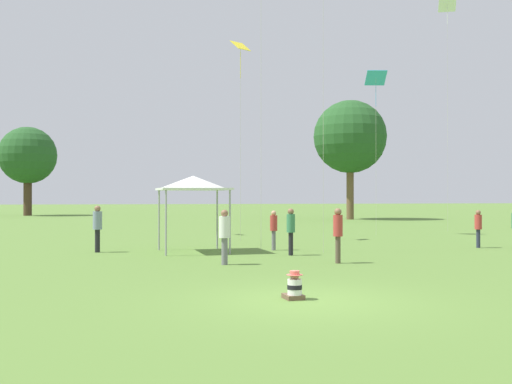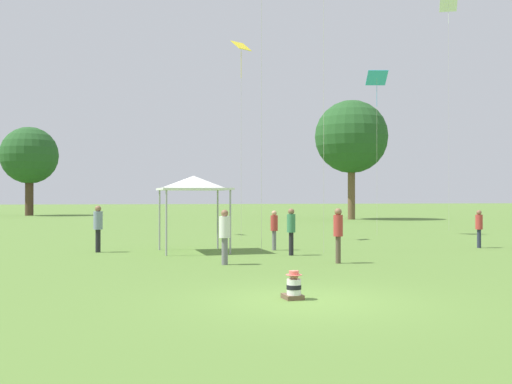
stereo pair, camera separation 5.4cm
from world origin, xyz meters
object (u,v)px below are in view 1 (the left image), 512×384
(person_standing_0, at_px, (225,232))
(canopy_tent, at_px, (193,184))
(kite_2, at_px, (447,12))
(kite_0, at_px, (240,54))
(kite_4, at_px, (376,81))
(distant_tree_0, at_px, (28,156))
(person_standing_5, at_px, (291,227))
(person_standing_4, at_px, (274,226))
(seated_toddler, at_px, (294,287))
(person_standing_6, at_px, (478,225))
(distant_tree_1, at_px, (350,137))
(person_standing_2, at_px, (97,224))
(person_standing_3, at_px, (338,230))

(person_standing_0, distance_m, canopy_tent, 4.86)
(canopy_tent, distance_m, kite_2, 23.06)
(kite_0, bearing_deg, kite_4, 32.34)
(kite_0, bearing_deg, distant_tree_0, 125.35)
(kite_0, distance_m, kite_2, 15.90)
(person_standing_5, distance_m, kite_2, 22.69)
(person_standing_4, xyz_separation_m, person_standing_5, (0.17, -2.16, 0.08))
(person_standing_4, relative_size, person_standing_5, 0.93)
(canopy_tent, bearing_deg, seated_toddler, -83.83)
(person_standing_6, distance_m, distant_tree_1, 31.51)
(person_standing_4, distance_m, distant_tree_0, 50.38)
(person_standing_6, relative_size, kite_4, 0.17)
(person_standing_2, xyz_separation_m, kite_0, (6.45, 4.87, 8.08))
(canopy_tent, xyz_separation_m, kite_0, (2.77, 5.44, 6.48))
(distant_tree_0, bearing_deg, kite_0, -67.38)
(person_standing_6, xyz_separation_m, canopy_tent, (-12.03, 0.38, 1.72))
(person_standing_5, xyz_separation_m, person_standing_6, (8.59, 1.62, -0.09))
(person_standing_3, bearing_deg, person_standing_2, -74.38)
(person_standing_2, distance_m, person_standing_4, 6.96)
(person_standing_4, distance_m, person_standing_6, 8.78)
(kite_0, relative_size, kite_2, 0.67)
(kite_2, relative_size, distant_tree_1, 1.32)
(seated_toddler, relative_size, person_standing_0, 0.35)
(person_standing_3, bearing_deg, canopy_tent, -88.56)
(person_standing_3, distance_m, kite_4, 16.62)
(person_standing_3, xyz_separation_m, kite_0, (-1.54, 10.26, 8.07))
(person_standing_2, relative_size, distant_tree_0, 0.18)
(seated_toddler, distance_m, kite_2, 30.41)
(person_standing_0, distance_m, person_standing_2, 6.67)
(kite_4, relative_size, distant_tree_1, 0.82)
(person_standing_3, xyz_separation_m, kite_4, (6.70, 13.19, 7.58))
(seated_toddler, relative_size, kite_2, 0.04)
(canopy_tent, height_order, kite_4, kite_4)
(person_standing_2, relative_size, person_standing_6, 1.14)
(seated_toddler, relative_size, distant_tree_0, 0.06)
(person_standing_4, height_order, person_standing_6, person_standing_4)
(kite_2, height_order, distant_tree_1, kite_2)
(kite_2, bearing_deg, person_standing_5, 110.59)
(kite_2, xyz_separation_m, distant_tree_0, (-31.42, 35.84, -7.09))
(person_standing_3, xyz_separation_m, person_standing_6, (7.72, 4.44, -0.13))
(kite_0, distance_m, kite_4, 8.76)
(person_standing_5, distance_m, kite_4, 14.94)
(person_standing_6, distance_m, kite_0, 13.67)
(person_standing_0, height_order, person_standing_5, person_standing_0)
(person_standing_0, distance_m, kite_0, 13.04)
(seated_toddler, distance_m, person_standing_3, 7.11)
(person_standing_3, xyz_separation_m, canopy_tent, (-4.32, 4.82, 1.59))
(person_standing_4, height_order, distant_tree_1, distant_tree_1)
(canopy_tent, bearing_deg, kite_0, 63.00)
(canopy_tent, relative_size, kite_2, 0.20)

